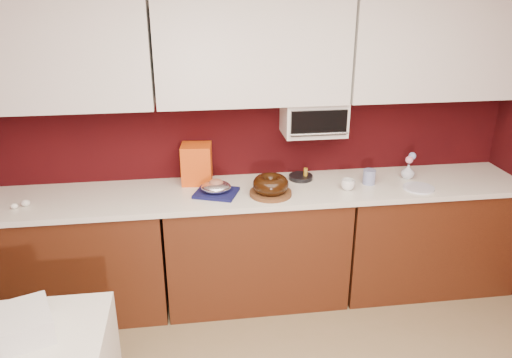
{
  "coord_description": "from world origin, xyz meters",
  "views": [
    {
      "loc": [
        -0.45,
        -1.34,
        2.3
      ],
      "look_at": [
        -0.01,
        1.84,
        1.02
      ],
      "focal_mm": 35.0,
      "sensor_mm": 36.0,
      "label": 1
    }
  ],
  "objects_px": {
    "pandoro_box": "(197,164)",
    "flower_vase": "(408,171)",
    "toaster_oven": "(314,117)",
    "newspaper_stack": "(11,327)",
    "bundt_cake": "(271,184)",
    "blue_jar": "(369,177)",
    "coffee_mug": "(348,184)",
    "foil_ham_nest": "(216,187)"
  },
  "relations": [
    {
      "from": "blue_jar",
      "to": "pandoro_box",
      "type": "bearing_deg",
      "value": 170.91
    },
    {
      "from": "pandoro_box",
      "to": "coffee_mug",
      "type": "distance_m",
      "value": 1.11
    },
    {
      "from": "bundt_cake",
      "to": "pandoro_box",
      "type": "height_order",
      "value": "pandoro_box"
    },
    {
      "from": "foil_ham_nest",
      "to": "blue_jar",
      "type": "height_order",
      "value": "blue_jar"
    },
    {
      "from": "newspaper_stack",
      "to": "coffee_mug",
      "type": "bearing_deg",
      "value": 30.55
    },
    {
      "from": "newspaper_stack",
      "to": "toaster_oven",
      "type": "bearing_deg",
      "value": 38.94
    },
    {
      "from": "toaster_oven",
      "to": "coffee_mug",
      "type": "xyz_separation_m",
      "value": [
        0.21,
        -0.26,
        -0.43
      ]
    },
    {
      "from": "flower_vase",
      "to": "bundt_cake",
      "type": "bearing_deg",
      "value": -170.87
    },
    {
      "from": "bundt_cake",
      "to": "coffee_mug",
      "type": "relative_size",
      "value": 2.68
    },
    {
      "from": "foil_ham_nest",
      "to": "newspaper_stack",
      "type": "height_order",
      "value": "foil_ham_nest"
    },
    {
      "from": "toaster_oven",
      "to": "newspaper_stack",
      "type": "xyz_separation_m",
      "value": [
        -1.76,
        -1.43,
        -0.56
      ]
    },
    {
      "from": "pandoro_box",
      "to": "flower_vase",
      "type": "distance_m",
      "value": 1.6
    },
    {
      "from": "coffee_mug",
      "to": "blue_jar",
      "type": "relative_size",
      "value": 0.86
    },
    {
      "from": "pandoro_box",
      "to": "foil_ham_nest",
      "type": "bearing_deg",
      "value": -56.79
    },
    {
      "from": "toaster_oven",
      "to": "bundt_cake",
      "type": "bearing_deg",
      "value": -142.04
    },
    {
      "from": "bundt_cake",
      "to": "newspaper_stack",
      "type": "height_order",
      "value": "bundt_cake"
    },
    {
      "from": "blue_jar",
      "to": "toaster_oven",
      "type": "bearing_deg",
      "value": 156.37
    },
    {
      "from": "pandoro_box",
      "to": "coffee_mug",
      "type": "xyz_separation_m",
      "value": [
        1.07,
        -0.29,
        -0.1
      ]
    },
    {
      "from": "toaster_oven",
      "to": "flower_vase",
      "type": "height_order",
      "value": "toaster_oven"
    },
    {
      "from": "coffee_mug",
      "to": "blue_jar",
      "type": "xyz_separation_m",
      "value": [
        0.19,
        0.09,
        0.01
      ]
    },
    {
      "from": "pandoro_box",
      "to": "newspaper_stack",
      "type": "xyz_separation_m",
      "value": [
        -0.9,
        -1.45,
        -0.24
      ]
    },
    {
      "from": "pandoro_box",
      "to": "flower_vase",
      "type": "bearing_deg",
      "value": 1.32
    },
    {
      "from": "pandoro_box",
      "to": "newspaper_stack",
      "type": "height_order",
      "value": "pandoro_box"
    },
    {
      "from": "foil_ham_nest",
      "to": "blue_jar",
      "type": "relative_size",
      "value": 1.94
    },
    {
      "from": "bundt_cake",
      "to": "newspaper_stack",
      "type": "relative_size",
      "value": 0.73
    },
    {
      "from": "bundt_cake",
      "to": "foil_ham_nest",
      "type": "height_order",
      "value": "bundt_cake"
    },
    {
      "from": "coffee_mug",
      "to": "newspaper_stack",
      "type": "bearing_deg",
      "value": -149.45
    },
    {
      "from": "flower_vase",
      "to": "coffee_mug",
      "type": "bearing_deg",
      "value": -163.19
    },
    {
      "from": "coffee_mug",
      "to": "blue_jar",
      "type": "height_order",
      "value": "blue_jar"
    },
    {
      "from": "blue_jar",
      "to": "coffee_mug",
      "type": "bearing_deg",
      "value": -154.79
    },
    {
      "from": "toaster_oven",
      "to": "bundt_cake",
      "type": "xyz_separation_m",
      "value": [
        -0.36,
        -0.28,
        -0.4
      ]
    },
    {
      "from": "coffee_mug",
      "to": "flower_vase",
      "type": "xyz_separation_m",
      "value": [
        0.52,
        0.16,
        0.01
      ]
    },
    {
      "from": "foil_ham_nest",
      "to": "blue_jar",
      "type": "bearing_deg",
      "value": 2.12
    },
    {
      "from": "bundt_cake",
      "to": "pandoro_box",
      "type": "relative_size",
      "value": 0.86
    },
    {
      "from": "pandoro_box",
      "to": "coffee_mug",
      "type": "relative_size",
      "value": 3.14
    },
    {
      "from": "bundt_cake",
      "to": "pandoro_box",
      "type": "bearing_deg",
      "value": 148.46
    },
    {
      "from": "toaster_oven",
      "to": "coffee_mug",
      "type": "relative_size",
      "value": 4.8
    },
    {
      "from": "toaster_oven",
      "to": "coffee_mug",
      "type": "height_order",
      "value": "toaster_oven"
    },
    {
      "from": "bundt_cake",
      "to": "flower_vase",
      "type": "relative_size",
      "value": 2.06
    },
    {
      "from": "toaster_oven",
      "to": "flower_vase",
      "type": "xyz_separation_m",
      "value": [
        0.73,
        -0.11,
        -0.41
      ]
    },
    {
      "from": "bundt_cake",
      "to": "newspaper_stack",
      "type": "xyz_separation_m",
      "value": [
        -1.41,
        -1.15,
        -0.17
      ]
    },
    {
      "from": "pandoro_box",
      "to": "blue_jar",
      "type": "xyz_separation_m",
      "value": [
        1.26,
        -0.2,
        -0.09
      ]
    }
  ]
}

